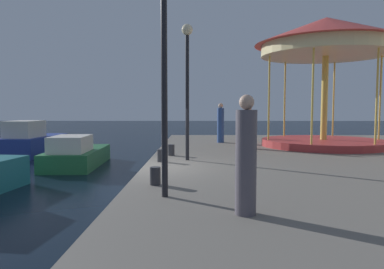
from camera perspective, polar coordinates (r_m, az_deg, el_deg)
The scene contains 12 objects.
ground_plane at distance 10.77m, azimuth -7.78°, elevation -9.25°, with size 120.00×120.00×0.00m, color black.
motorboat_blue at distance 20.80m, azimuth -24.51°, elevation -1.11°, with size 2.22×4.43×1.86m.
motorboat_green at distance 16.02m, azimuth -18.20°, elevation -3.09°, with size 2.17×4.48×1.38m.
carousel at distance 17.10m, azimuth 20.79°, elevation 12.65°, with size 6.25×6.25×5.70m.
lamp_post_near_edge at distance 6.86m, azimuth -4.54°, elevation 14.48°, with size 0.36×0.36×4.28m.
lamp_post_mid_promenade at distance 11.64m, azimuth -0.77°, elevation 10.67°, with size 0.36×0.36×4.41m.
bollard_south at distance 11.33m, azimuth -5.03°, elevation -3.40°, with size 0.24×0.24×0.40m, color #2D2D33.
bollard_north at distance 12.79m, azimuth -3.38°, elevation -2.52°, with size 0.24×0.24×0.40m, color #2D2D33.
bollard_center at distance 7.97m, azimuth -5.95°, elevation -6.66°, with size 0.24×0.24×0.40m, color #2D2D33.
person_by_the_water at distance 15.13m, azimuth 9.10°, elevation 0.94°, with size 0.34×0.34×1.80m.
person_near_carousel at distance 5.71m, azimuth 8.71°, elevation -3.87°, with size 0.34×0.34×1.92m.
person_far_corner at distance 17.65m, azimuth 4.64°, elevation 1.70°, with size 0.34×0.34×1.96m.
Camera 1 is at (1.55, -10.36, 2.51)m, focal length 33.04 mm.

